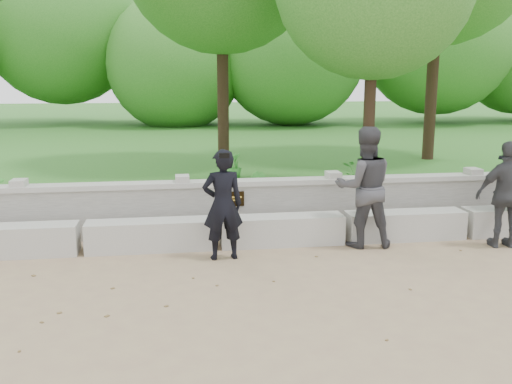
# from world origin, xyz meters

# --- Properties ---
(ground) EXTENTS (80.00, 80.00, 0.00)m
(ground) POSITION_xyz_m (0.00, 0.00, 0.00)
(ground) COLOR #9B845F
(ground) RESTS_ON ground
(lawn) EXTENTS (40.00, 22.00, 0.25)m
(lawn) POSITION_xyz_m (0.00, 14.00, 0.12)
(lawn) COLOR #2B6925
(lawn) RESTS_ON ground
(concrete_bench) EXTENTS (11.90, 0.45, 0.45)m
(concrete_bench) POSITION_xyz_m (0.00, 1.90, 0.22)
(concrete_bench) COLOR beige
(concrete_bench) RESTS_ON ground
(parapet_wall) EXTENTS (12.50, 0.35, 0.90)m
(parapet_wall) POSITION_xyz_m (0.00, 2.60, 0.46)
(parapet_wall) COLOR #BAB8B0
(parapet_wall) RESTS_ON ground
(man_main) EXTENTS (0.61, 0.55, 1.58)m
(man_main) POSITION_xyz_m (0.03, 1.32, 0.79)
(man_main) COLOR black
(man_main) RESTS_ON ground
(visitor_left) EXTENTS (0.94, 0.76, 1.83)m
(visitor_left) POSITION_xyz_m (2.21, 1.64, 0.92)
(visitor_left) COLOR #3B3B3F
(visitor_left) RESTS_ON ground
(visitor_right) EXTENTS (0.99, 0.50, 1.62)m
(visitor_right) POSITION_xyz_m (4.32, 1.27, 0.81)
(visitor_right) COLOR #38393D
(visitor_right) RESTS_ON ground
(shrub_b) EXTENTS (0.43, 0.45, 0.65)m
(shrub_b) POSITION_xyz_m (0.83, 3.30, 0.58)
(shrub_b) COLOR green
(shrub_b) RESTS_ON lawn
(shrub_c) EXTENTS (0.70, 0.66, 0.62)m
(shrub_c) POSITION_xyz_m (3.01, 4.34, 0.56)
(shrub_c) COLOR green
(shrub_c) RESTS_ON lawn
(shrub_d) EXTENTS (0.39, 0.41, 0.59)m
(shrub_d) POSITION_xyz_m (0.78, 6.46, 0.54)
(shrub_d) COLOR green
(shrub_d) RESTS_ON lawn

